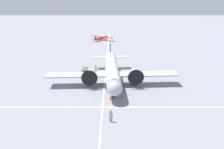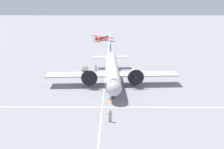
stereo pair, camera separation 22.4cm
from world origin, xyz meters
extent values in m
plane|color=gray|center=(0.00, 0.00, 0.00)|extent=(300.00, 300.00, 0.00)
cube|color=silver|center=(0.00, 1.32, 0.00)|extent=(120.00, 0.16, 0.01)
cube|color=silver|center=(-9.33, 0.00, 0.00)|extent=(0.16, 120.00, 0.01)
cylinder|color=#ADB2BC|center=(0.00, 0.00, 2.27)|extent=(16.11, 3.00, 2.33)
cylinder|color=white|center=(0.00, 0.00, 2.91)|extent=(15.30, 2.27, 1.63)
sphere|color=#ADB2BC|center=(-8.00, -0.33, 2.27)|extent=(2.22, 2.22, 2.22)
cylinder|color=#ADB2BC|center=(8.00, 0.33, 2.38)|extent=(3.18, 1.41, 1.28)
cube|color=#194799|center=(8.59, 0.36, 4.02)|extent=(1.76, 0.21, 2.68)
cube|color=#ADB2BC|center=(8.39, 0.35, 2.50)|extent=(1.86, 7.27, 0.10)
cube|color=#ADB2BC|center=(-1.17, -0.05, 1.98)|extent=(3.48, 22.62, 0.20)
cylinder|color=#ADB2BC|center=(-1.28, -3.89, 2.00)|extent=(2.79, 1.40, 1.28)
cylinder|color=black|center=(-2.79, -3.95, 2.00)|extent=(0.15, 2.69, 2.70)
sphere|color=black|center=(-2.92, -3.96, 2.00)|extent=(0.45, 0.45, 0.45)
cylinder|color=#ADB2BC|center=(-1.60, 3.77, 2.00)|extent=(2.79, 1.40, 1.28)
cylinder|color=black|center=(-3.11, 3.70, 2.00)|extent=(0.15, 2.69, 2.70)
sphere|color=black|center=(-3.24, 3.70, 2.00)|extent=(0.45, 0.45, 0.45)
cylinder|color=#4C4C51|center=(-1.01, -3.88, 1.02)|extent=(0.18, 0.18, 0.93)
cylinder|color=black|center=(-1.01, -3.88, 0.55)|extent=(1.11, 0.35, 1.10)
cylinder|color=#4C4C51|center=(-1.33, 3.78, 1.02)|extent=(0.18, 0.18, 0.93)
cylinder|color=black|center=(-1.33, 3.78, 0.55)|extent=(1.11, 0.35, 1.10)
cylinder|color=#4C4C51|center=(-6.25, -0.26, 0.78)|extent=(0.14, 0.14, 0.87)
cylinder|color=black|center=(-6.25, -0.26, 0.35)|extent=(0.71, 0.21, 0.70)
cylinder|color=#2D2D33|center=(-13.20, 0.05, 0.39)|extent=(0.11, 0.11, 0.78)
cylinder|color=#2D2D33|center=(-13.10, 0.25, 0.39)|extent=(0.11, 0.11, 0.78)
cube|color=beige|center=(-13.15, 0.15, 1.08)|extent=(0.33, 0.42, 0.59)
sphere|color=#8C6647|center=(-13.15, 0.15, 1.50)|extent=(0.26, 0.26, 0.26)
cylinder|color=beige|center=(-13.25, -0.06, 1.05)|extent=(0.09, 0.09, 0.56)
cylinder|color=beige|center=(-13.05, 0.36, 1.05)|extent=(0.09, 0.09, 0.56)
cube|color=navy|center=(-13.24, 0.19, 1.15)|extent=(0.03, 0.05, 0.38)
cylinder|color=#2D2D33|center=(5.79, 3.42, 0.39)|extent=(0.11, 0.11, 0.78)
cylinder|color=#2D2D33|center=(5.70, 3.22, 0.39)|extent=(0.11, 0.11, 0.78)
cube|color=white|center=(5.74, 3.32, 1.07)|extent=(0.31, 0.41, 0.59)
sphere|color=#8C6647|center=(5.74, 3.32, 1.50)|extent=(0.26, 0.26, 0.26)
cylinder|color=white|center=(5.84, 3.53, 1.04)|extent=(0.09, 0.09, 0.56)
cylinder|color=white|center=(5.65, 3.11, 1.04)|extent=(0.09, 0.09, 0.56)
cube|color=navy|center=(5.83, 3.28, 1.14)|extent=(0.03, 0.05, 0.37)
cube|color=maroon|center=(5.69, 4.84, 0.26)|extent=(0.45, 0.14, 0.52)
cube|color=#551515|center=(5.69, 4.84, 0.55)|extent=(0.16, 0.10, 0.02)
cube|color=#4C6047|center=(6.95, 5.72, 0.30)|extent=(2.37, 1.13, 0.04)
cube|color=#4C6047|center=(8.10, 5.70, 0.54)|extent=(0.06, 1.10, 0.04)
cylinder|color=#4C6047|center=(8.09, 5.18, 0.43)|extent=(0.04, 0.04, 0.22)
cylinder|color=#4C6047|center=(8.10, 6.21, 0.43)|extent=(0.04, 0.04, 0.22)
cylinder|color=black|center=(6.05, 5.29, 0.14)|extent=(0.28, 0.06, 0.28)
cylinder|color=black|center=(6.06, 6.17, 0.14)|extent=(0.28, 0.06, 0.28)
cylinder|color=black|center=(7.84, 5.26, 0.14)|extent=(0.28, 0.06, 0.28)
cylinder|color=black|center=(7.85, 6.14, 0.14)|extent=(0.28, 0.06, 0.28)
cylinder|color=#B2231E|center=(40.44, 3.80, 0.75)|extent=(5.82, 4.44, 0.80)
sphere|color=black|center=(43.24, 1.82, 0.75)|extent=(0.72, 0.72, 0.72)
cube|color=#B2231E|center=(40.74, 3.59, 1.11)|extent=(6.51, 8.63, 0.08)
cube|color=#B2231E|center=(37.82, 5.65, 1.39)|extent=(0.51, 0.39, 1.04)
cube|color=#B2231E|center=(37.82, 5.65, 0.87)|extent=(2.27, 2.91, 0.04)
cylinder|color=black|center=(42.35, 2.45, 0.14)|extent=(0.27, 0.23, 0.28)
cylinder|color=#4C4C51|center=(42.35, 2.45, 0.24)|extent=(0.06, 0.06, 0.21)
cylinder|color=black|center=(40.57, 4.61, 0.14)|extent=(0.27, 0.23, 0.28)
cylinder|color=#4C4C51|center=(40.57, 4.61, 0.24)|extent=(0.06, 0.06, 0.21)
cylinder|color=black|center=(39.72, 3.42, 0.14)|extent=(0.27, 0.23, 0.28)
cylinder|color=#4C4C51|center=(39.72, 3.42, 0.24)|extent=(0.06, 0.06, 0.21)
cube|color=orange|center=(-6.95, 0.28, 0.01)|extent=(0.45, 0.45, 0.03)
cone|color=orange|center=(-6.95, 0.28, 0.30)|extent=(0.38, 0.38, 0.60)
camera|label=1|loc=(-36.49, 0.02, 14.56)|focal=35.00mm
camera|label=2|loc=(-36.49, -0.21, 14.56)|focal=35.00mm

